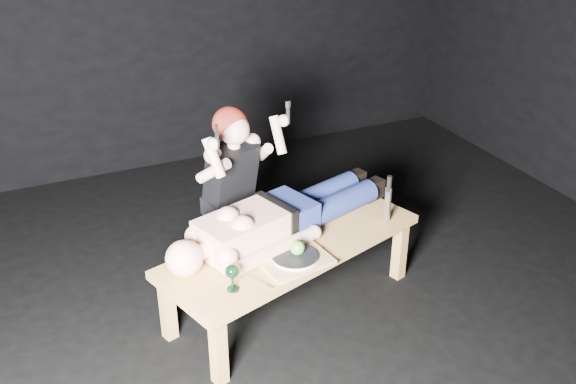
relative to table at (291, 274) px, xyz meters
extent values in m
plane|color=black|center=(0.11, -0.17, -0.23)|extent=(5.00, 5.00, 0.00)
cube|color=tan|center=(0.00, 0.00, 0.00)|extent=(1.69, 1.03, 0.45)
cube|color=tan|center=(-0.07, -0.20, 0.24)|extent=(0.41, 0.32, 0.02)
cylinder|color=white|center=(-0.07, -0.20, 0.26)|extent=(0.28, 0.28, 0.02)
sphere|color=#369418|center=(-0.05, -0.19, 0.31)|extent=(0.08, 0.08, 0.08)
cube|color=#B2B2B7|center=(-0.32, -0.30, 0.23)|extent=(0.09, 0.16, 0.01)
cube|color=#B2B2B7|center=(0.11, -0.17, 0.23)|extent=(0.03, 0.17, 0.01)
cube|color=#B2B2B7|center=(0.07, -0.09, 0.23)|extent=(0.14, 0.12, 0.01)
camera|label=1|loc=(-1.36, -2.92, 2.22)|focal=40.75mm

